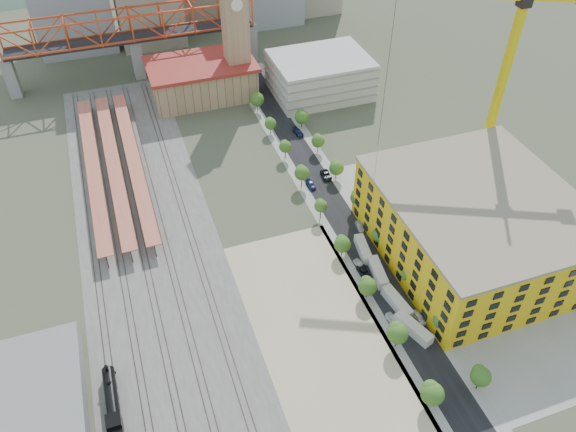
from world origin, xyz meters
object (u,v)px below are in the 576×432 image
object	(u,v)px
locomotive	(113,410)
site_trailer_a	(413,329)
site_trailer_b	(397,302)
clock_tower	(235,16)
tower_crane	(493,55)
site_trailer_c	(378,272)
construction_building	(476,226)
site_trailer_d	(363,249)
car_0	(393,321)

from	to	relation	value
locomotive	site_trailer_a	world-z (taller)	locomotive
site_trailer_b	clock_tower	bearing A→B (deg)	86.33
tower_crane	site_trailer_c	distance (m)	63.84
construction_building	site_trailer_a	world-z (taller)	construction_building
site_trailer_d	clock_tower	bearing A→B (deg)	103.67
site_trailer_b	locomotive	bearing A→B (deg)	177.86
locomotive	site_trailer_c	world-z (taller)	locomotive
site_trailer_c	site_trailer_d	bearing A→B (deg)	98.04
site_trailer_d	car_0	world-z (taller)	site_trailer_d
site_trailer_d	car_0	size ratio (longest dim) A/B	1.93
construction_building	site_trailer_c	bearing A→B (deg)	179.57
site_trailer_c	car_0	world-z (taller)	site_trailer_c
construction_building	car_0	world-z (taller)	construction_building
car_0	site_trailer_c	bearing A→B (deg)	72.68
site_trailer_a	site_trailer_d	world-z (taller)	site_trailer_a
clock_tower	car_0	size ratio (longest dim) A/B	11.01
site_trailer_c	site_trailer_a	bearing A→B (deg)	-81.96
locomotive	tower_crane	bearing A→B (deg)	22.75
tower_crane	car_0	bearing A→B (deg)	-136.61
site_trailer_b	car_0	distance (m)	5.16
site_trailer_a	site_trailer_c	distance (m)	18.13
tower_crane	site_trailer_d	world-z (taller)	tower_crane
locomotive	clock_tower	bearing A→B (deg)	63.53
construction_building	locomotive	bearing A→B (deg)	-169.84
construction_building	tower_crane	xyz separation A→B (m)	(16.64, 29.06, 29.62)
tower_crane	site_trailer_d	bearing A→B (deg)	-154.69
site_trailer_a	site_trailer_c	bearing A→B (deg)	70.95
clock_tower	site_trailer_a	xyz separation A→B (m)	(8.00, -117.93, -27.35)
tower_crane	car_0	size ratio (longest dim) A/B	13.39
construction_building	site_trailer_b	world-z (taller)	construction_building
tower_crane	car_0	xyz separation A→B (m)	(-45.64, -43.15, -38.22)
site_trailer_d	site_trailer_c	bearing A→B (deg)	-81.35
construction_building	clock_tower	bearing A→B (deg)	108.78
site_trailer_d	site_trailer_b	bearing A→B (deg)	-81.35
construction_building	site_trailer_c	world-z (taller)	construction_building
site_trailer_a	car_0	world-z (taller)	site_trailer_a
site_trailer_a	site_trailer_c	size ratio (longest dim) A/B	1.03
site_trailer_c	car_0	size ratio (longest dim) A/B	2.02
clock_tower	car_0	world-z (taller)	clock_tower
locomotive	site_trailer_b	xyz separation A→B (m)	(66.00, 6.58, -0.76)
construction_building	site_trailer_b	bearing A→B (deg)	-159.12
clock_tower	tower_crane	bearing A→B (deg)	-54.47
site_trailer_b	site_trailer_c	size ratio (longest dim) A/B	1.01
construction_building	locomotive	distance (m)	93.75
site_trailer_b	tower_crane	bearing A→B (deg)	34.60
clock_tower	tower_crane	world-z (taller)	tower_crane
site_trailer_c	locomotive	bearing A→B (deg)	-157.77
tower_crane	site_trailer_b	xyz separation A→B (m)	(-42.64, -38.98, -37.71)
construction_building	site_trailer_d	size ratio (longest dim) A/B	5.55
locomotive	site_trailer_b	size ratio (longest dim) A/B	2.31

